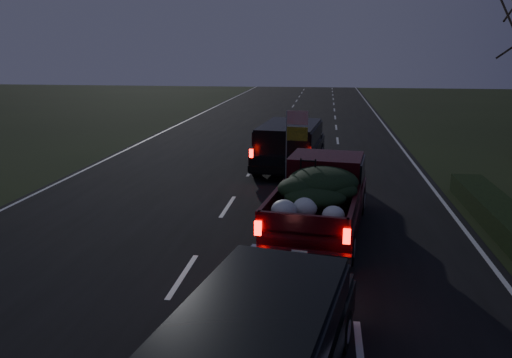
# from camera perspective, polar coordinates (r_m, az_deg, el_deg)

# --- Properties ---
(ground) EXTENTS (120.00, 120.00, 0.00)m
(ground) POSITION_cam_1_polar(r_m,az_deg,el_deg) (11.03, -8.36, -10.97)
(ground) COLOR black
(ground) RESTS_ON ground
(road_asphalt) EXTENTS (14.00, 120.00, 0.02)m
(road_asphalt) POSITION_cam_1_polar(r_m,az_deg,el_deg) (11.03, -8.36, -10.92)
(road_asphalt) COLOR black
(road_asphalt) RESTS_ON ground
(pickup_truck) EXTENTS (2.75, 5.69, 2.87)m
(pickup_truck) POSITION_cam_1_polar(r_m,az_deg,el_deg) (13.28, 7.41, -1.57)
(pickup_truck) COLOR #39070E
(pickup_truck) RESTS_ON ground
(lead_suv) EXTENTS (2.72, 5.55, 1.54)m
(lead_suv) POSITION_cam_1_polar(r_m,az_deg,el_deg) (20.30, 3.92, 4.30)
(lead_suv) COLOR black
(lead_suv) RESTS_ON ground
(rear_suv) EXTENTS (2.68, 4.82, 1.31)m
(rear_suv) POSITION_cam_1_polar(r_m,az_deg,el_deg) (6.96, 0.60, -17.75)
(rear_suv) COLOR black
(rear_suv) RESTS_ON ground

